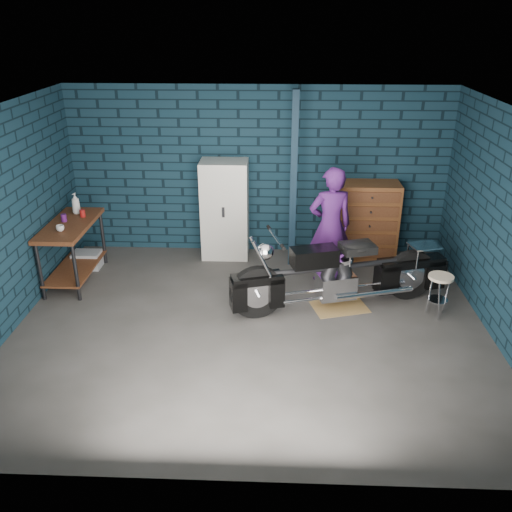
{
  "coord_description": "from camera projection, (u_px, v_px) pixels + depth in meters",
  "views": [
    {
      "loc": [
        0.31,
        -5.94,
        3.69
      ],
      "look_at": [
        0.05,
        0.3,
        0.87
      ],
      "focal_mm": 38.0,
      "sensor_mm": 36.0,
      "label": 1
    }
  ],
  "objects": [
    {
      "name": "motorcycle",
      "position": [
        341.0,
        269.0,
        7.2
      ],
      "size": [
        2.67,
        1.38,
        1.14
      ],
      "primitive_type": null,
      "rotation": [
        0.0,
        0.0,
        0.28
      ],
      "color": "black",
      "rests_on": "ground"
    },
    {
      "name": "workbench",
      "position": [
        74.0,
        252.0,
        7.98
      ],
      "size": [
        0.6,
        1.4,
        0.91
      ],
      "primitive_type": "cube",
      "color": "brown",
      "rests_on": "ground"
    },
    {
      "name": "support_post",
      "position": [
        293.0,
        182.0,
        8.13
      ],
      "size": [
        0.1,
        0.1,
        2.7
      ],
      "primitive_type": "cube",
      "color": "#102434",
      "rests_on": "ground"
    },
    {
      "name": "mug_purple",
      "position": [
        64.0,
        218.0,
        7.83
      ],
      "size": [
        0.08,
        0.08,
        0.11
      ],
      "primitive_type": "cylinder",
      "rotation": [
        0.0,
        0.0,
        0.02
      ],
      "color": "#4E175F",
      "rests_on": "workbench"
    },
    {
      "name": "ground",
      "position": [
        251.0,
        327.0,
        6.94
      ],
      "size": [
        6.0,
        6.0,
        0.0
      ],
      "primitive_type": "plane",
      "color": "#484543",
      "rests_on": "ground"
    },
    {
      "name": "shop_stool",
      "position": [
        438.0,
        296.0,
        7.09
      ],
      "size": [
        0.41,
        0.41,
        0.58
      ],
      "primitive_type": null,
      "rotation": [
        0.0,
        0.0,
        0.34
      ],
      "color": "beige",
      "rests_on": "ground"
    },
    {
      "name": "locker",
      "position": [
        225.0,
        210.0,
        8.66
      ],
      "size": [
        0.74,
        0.53,
        1.59
      ],
      "primitive_type": "cube",
      "color": "silver",
      "rests_on": "ground"
    },
    {
      "name": "bottle",
      "position": [
        76.0,
        203.0,
        8.11
      ],
      "size": [
        0.14,
        0.14,
        0.32
      ],
      "primitive_type": "imported",
      "rotation": [
        0.0,
        0.0,
        -0.17
      ],
      "color": "#94969C",
      "rests_on": "workbench"
    },
    {
      "name": "mug_red",
      "position": [
        83.0,
        213.0,
        8.01
      ],
      "size": [
        0.1,
        0.1,
        0.11
      ],
      "primitive_type": "cylinder",
      "rotation": [
        0.0,
        0.0,
        -0.25
      ],
      "color": "maroon",
      "rests_on": "workbench"
    },
    {
      "name": "storage_bin",
      "position": [
        87.0,
        260.0,
        8.5
      ],
      "size": [
        0.42,
        0.3,
        0.26
      ],
      "primitive_type": "cube",
      "color": "#94969C",
      "rests_on": "ground"
    },
    {
      "name": "cup_a",
      "position": [
        60.0,
        228.0,
        7.49
      ],
      "size": [
        0.15,
        0.15,
        0.09
      ],
      "primitive_type": "imported",
      "rotation": [
        0.0,
        0.0,
        0.42
      ],
      "color": "beige",
      "rests_on": "workbench"
    },
    {
      "name": "room_walls",
      "position": [
        252.0,
        171.0,
        6.66
      ],
      "size": [
        6.02,
        5.01,
        2.71
      ],
      "color": "#102937",
      "rests_on": "ground"
    },
    {
      "name": "drip_mat",
      "position": [
        339.0,
        306.0,
        7.43
      ],
      "size": [
        0.85,
        0.72,
        0.01
      ],
      "primitive_type": "cube",
      "rotation": [
        0.0,
        0.0,
        0.28
      ],
      "color": "olive",
      "rests_on": "ground"
    },
    {
      "name": "person",
      "position": [
        330.0,
        226.0,
        7.81
      ],
      "size": [
        0.71,
        0.54,
        1.74
      ],
      "primitive_type": "imported",
      "rotation": [
        0.0,
        0.0,
        3.35
      ],
      "color": "#501C6C",
      "rests_on": "ground"
    },
    {
      "name": "tool_chest",
      "position": [
        367.0,
        221.0,
        8.64
      ],
      "size": [
        0.95,
        0.53,
        1.26
      ],
      "primitive_type": "cube",
      "color": "brown",
      "rests_on": "ground"
    }
  ]
}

